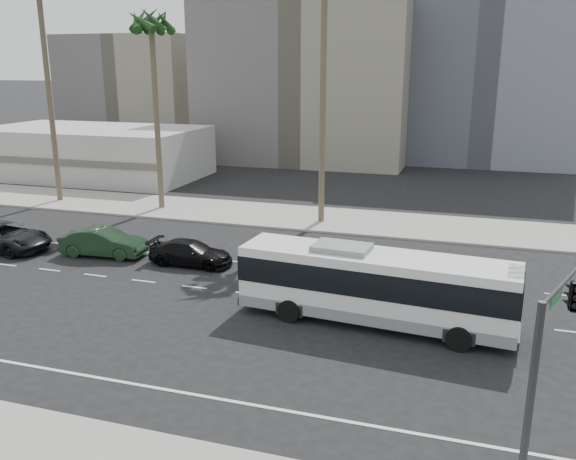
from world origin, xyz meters
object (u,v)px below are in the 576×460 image
at_px(city_bus, 375,285).
at_px(palm_mid, 151,28).
at_px(car_a, 191,253).
at_px(car_b, 103,242).
at_px(traffic_signal, 571,304).
at_px(car_c, 4,236).

relative_size(city_bus, palm_mid, 0.80).
distance_m(car_a, palm_mid, 19.54).
height_order(car_a, car_b, car_b).
distance_m(traffic_signal, palm_mid, 37.65).
bearing_deg(palm_mid, city_bus, -40.06).
distance_m(city_bus, car_a, 12.46).
bearing_deg(city_bus, car_a, 161.86).
bearing_deg(car_a, palm_mid, 35.25).
bearing_deg(car_a, traffic_signal, -128.15).
xyz_separation_m(car_a, car_c, (-12.41, -0.83, 0.14)).
bearing_deg(car_a, car_b, 90.34).
relative_size(city_bus, car_c, 2.00).
xyz_separation_m(car_a, car_b, (-5.77, -0.06, 0.14)).
height_order(car_c, palm_mid, palm_mid).
xyz_separation_m(traffic_signal, palm_mid, (-26.20, 25.65, 8.53)).
relative_size(city_bus, car_b, 2.38).
distance_m(car_c, palm_mid, 18.53).
xyz_separation_m(car_a, traffic_signal, (17.78, -13.84, 4.56)).
relative_size(car_b, car_c, 0.84).
xyz_separation_m(car_c, palm_mid, (3.99, 12.63, 12.95)).
height_order(city_bus, car_a, city_bus).
bearing_deg(palm_mid, car_b, -77.40).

